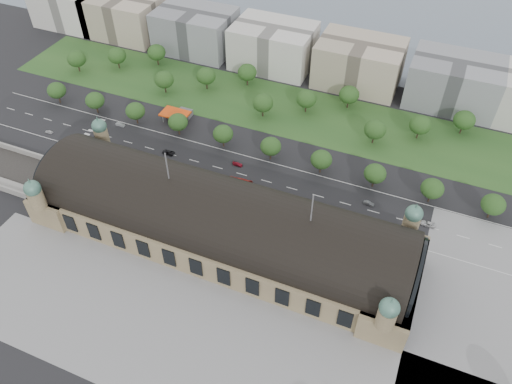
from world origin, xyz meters
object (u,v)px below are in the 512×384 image
at_px(traffic_car_1, 120,125).
at_px(traffic_car_3, 238,164).
at_px(traffic_car_4, 245,184).
at_px(bus_west, 240,182).
at_px(traffic_car_5, 369,203).
at_px(parked_car_0, 91,151).
at_px(traffic_car_6, 428,224).
at_px(parked_car_5, 196,189).
at_px(parked_car_1, 100,158).
at_px(parked_car_2, 112,164).
at_px(traffic_car_0, 49,132).
at_px(parked_car_3, 116,158).
at_px(bus_east, 302,208).
at_px(bus_mid, 292,203).
at_px(petrol_station, 180,113).
at_px(parked_car_4, 162,179).
at_px(parked_car_6, 172,175).
at_px(traffic_car_2, 168,152).

bearing_deg(traffic_car_1, traffic_car_3, -94.08).
bearing_deg(traffic_car_4, bus_west, -77.00).
bearing_deg(traffic_car_5, parked_car_0, 102.63).
xyz_separation_m(traffic_car_5, traffic_car_6, (24.84, -2.28, 0.08)).
relative_size(traffic_car_1, parked_car_5, 0.91).
relative_size(parked_car_1, parked_car_2, 0.88).
bearing_deg(traffic_car_3, parked_car_0, 106.21).
relative_size(traffic_car_0, parked_car_3, 0.87).
relative_size(traffic_car_3, parked_car_2, 0.88).
xyz_separation_m(parked_car_1, parked_car_2, (7.56, -1.31, 0.12)).
xyz_separation_m(traffic_car_5, bus_east, (-24.60, -14.24, 0.86)).
bearing_deg(traffic_car_6, parked_car_0, -86.42).
xyz_separation_m(traffic_car_3, bus_mid, (31.80, -14.72, 1.14)).
bearing_deg(parked_car_2, traffic_car_6, 76.12).
bearing_deg(traffic_car_0, parked_car_0, 76.94).
xyz_separation_m(traffic_car_0, traffic_car_3, (95.75, 13.62, 0.02)).
bearing_deg(bus_mid, traffic_car_3, 65.66).
bearing_deg(parked_car_2, parked_car_5, 69.15).
bearing_deg(petrol_station, parked_car_4, -71.37).
height_order(petrol_station, bus_east, petrol_station).
bearing_deg(parked_car_3, traffic_car_0, -125.88).
xyz_separation_m(traffic_car_5, bus_west, (-54.80, -9.68, 0.77)).
xyz_separation_m(traffic_car_0, parked_car_4, (68.97, -8.32, 0.10)).
bearing_deg(traffic_car_0, parked_car_3, 79.88).
distance_m(traffic_car_3, bus_east, 40.00).
relative_size(traffic_car_1, parked_car_6, 0.87).
distance_m(traffic_car_3, bus_mid, 35.06).
bearing_deg(traffic_car_2, parked_car_5, 55.07).
distance_m(petrol_station, bus_east, 87.25).
relative_size(traffic_car_3, parked_car_4, 1.02).
bearing_deg(parked_car_5, traffic_car_1, -150.23).
height_order(parked_car_1, parked_car_2, parked_car_2).
xyz_separation_m(traffic_car_2, parked_car_5, (23.63, -16.69, -0.08)).
relative_size(traffic_car_5, parked_car_6, 0.81).
xyz_separation_m(traffic_car_0, parked_car_3, (42.25, -4.32, 0.10)).
height_order(petrol_station, parked_car_1, petrol_station).
relative_size(traffic_car_6, parked_car_1, 1.22).
bearing_deg(petrol_station, traffic_car_0, -146.35).
xyz_separation_m(traffic_car_4, bus_east, (28.22, -5.24, 0.90)).
bearing_deg(traffic_car_3, bus_east, -112.10).
height_order(traffic_car_1, parked_car_1, traffic_car_1).
relative_size(traffic_car_2, parked_car_6, 1.06).
bearing_deg(traffic_car_2, parked_car_2, -48.76).
height_order(parked_car_3, parked_car_5, parked_car_3).
xyz_separation_m(traffic_car_3, bus_west, (6.47, -11.38, 0.82)).
height_order(parked_car_2, parked_car_4, parked_car_2).
distance_m(traffic_car_1, parked_car_3, 26.24).
bearing_deg(parked_car_4, traffic_car_2, 167.03).
distance_m(traffic_car_0, bus_west, 102.25).
xyz_separation_m(traffic_car_4, parked_car_5, (-18.29, -10.95, 0.04)).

